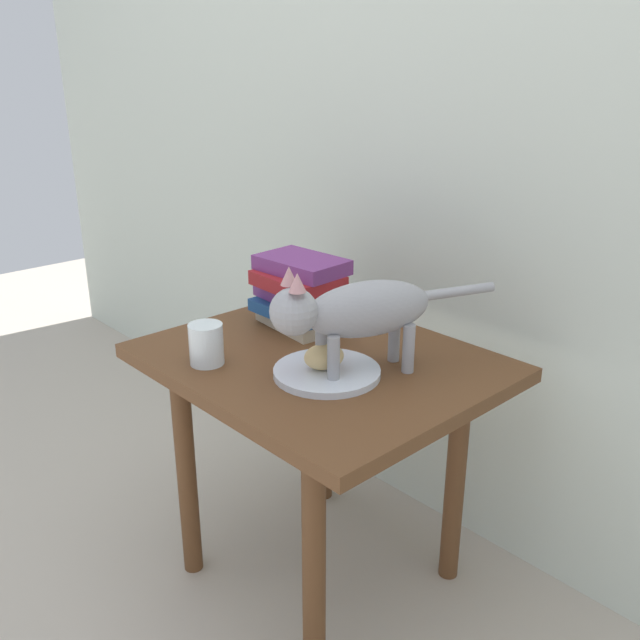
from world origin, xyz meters
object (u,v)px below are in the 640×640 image
cat (354,311)px  candle_jar (206,346)px  side_table (320,392)px  plate (327,372)px  bread_roll (324,357)px  book_stack (300,292)px

cat → candle_jar: (-0.24, -0.18, -0.09)m
side_table → plate: plate is taller
side_table → bread_roll: bearing=-38.1°
cat → candle_jar: 0.31m
book_stack → plate: bearing=-30.6°
side_table → book_stack: book_stack is taller
plate → book_stack: 0.29m
side_table → cat: cat is taller
plate → cat: 0.14m
candle_jar → bread_roll: bearing=34.1°
plate → candle_jar: candle_jar is taller
plate → candle_jar: size_ratio=2.48×
side_table → book_stack: 0.25m
side_table → cat: (0.11, -0.01, 0.22)m
side_table → cat: 0.24m
side_table → bread_roll: size_ratio=8.76×
cat → book_stack: bearing=159.6°
plate → candle_jar: bearing=-146.2°
bread_roll → cat: size_ratio=0.18×
book_stack → candle_jar: 0.29m
side_table → plate: bearing=-34.9°
cat → book_stack: (-0.27, 0.10, -0.05)m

